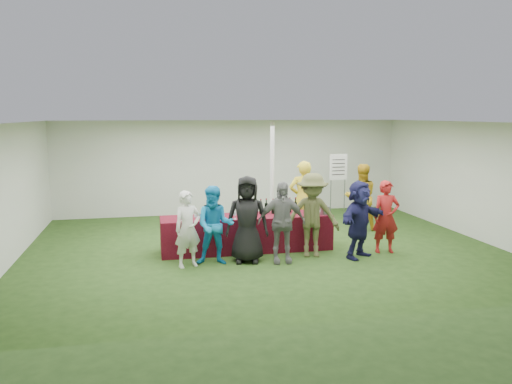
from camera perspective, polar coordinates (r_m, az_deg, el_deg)
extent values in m
plane|color=#284719|center=(10.89, 0.79, -6.39)|extent=(60.00, 60.00, 0.00)
plane|color=white|center=(14.51, -2.76, 2.87)|extent=(10.00, 0.00, 10.00)
plane|color=white|center=(6.84, 8.39, -4.05)|extent=(10.00, 0.00, 10.00)
plane|color=white|center=(10.68, -26.35, -0.22)|extent=(0.00, 8.00, 8.00)
plane|color=white|center=(12.70, 23.36, 1.29)|extent=(0.00, 8.00, 8.00)
plane|color=white|center=(10.51, 0.82, 7.96)|extent=(10.00, 10.00, 0.00)
cylinder|color=silver|center=(11.89, 1.85, 1.54)|extent=(0.10, 0.10, 2.70)
cube|color=maroon|center=(10.61, -1.06, -4.71)|extent=(3.60, 0.80, 0.75)
cylinder|color=black|center=(10.70, 0.56, -1.94)|extent=(0.07, 0.07, 0.22)
cylinder|color=black|center=(10.67, 0.56, -1.15)|extent=(0.03, 0.03, 0.08)
cylinder|color=maroon|center=(10.66, 0.56, -0.87)|extent=(0.03, 0.03, 0.02)
cylinder|color=black|center=(10.78, 1.18, -1.86)|extent=(0.07, 0.07, 0.22)
cylinder|color=black|center=(10.75, 1.18, -1.07)|extent=(0.03, 0.03, 0.08)
cylinder|color=maroon|center=(10.74, 1.18, -0.80)|extent=(0.03, 0.03, 0.02)
cylinder|color=black|center=(10.74, 1.96, -1.90)|extent=(0.07, 0.07, 0.22)
cylinder|color=black|center=(10.71, 1.96, -1.11)|extent=(0.03, 0.03, 0.08)
cylinder|color=maroon|center=(10.70, 1.96, -0.84)|extent=(0.03, 0.03, 0.02)
cylinder|color=black|center=(10.84, 2.28, -1.81)|extent=(0.07, 0.07, 0.22)
cylinder|color=black|center=(10.81, 2.28, -1.02)|extent=(0.03, 0.03, 0.08)
cylinder|color=maroon|center=(10.80, 2.29, -0.75)|extent=(0.03, 0.03, 0.02)
cylinder|color=black|center=(10.80, 2.93, -1.85)|extent=(0.07, 0.07, 0.22)
cylinder|color=black|center=(10.77, 2.93, -1.07)|extent=(0.03, 0.03, 0.08)
cylinder|color=maroon|center=(10.76, 2.93, -0.79)|extent=(0.03, 0.03, 0.02)
cylinder|color=black|center=(10.90, 3.88, -1.75)|extent=(0.07, 0.07, 0.22)
cylinder|color=black|center=(10.88, 3.89, -0.98)|extent=(0.03, 0.03, 0.08)
cylinder|color=maroon|center=(10.87, 3.89, -0.70)|extent=(0.03, 0.03, 0.02)
cylinder|color=black|center=(10.94, 4.53, -1.72)|extent=(0.07, 0.07, 0.22)
cylinder|color=black|center=(10.91, 4.54, -0.95)|extent=(0.03, 0.03, 0.08)
cylinder|color=maroon|center=(10.90, 4.55, -0.68)|extent=(0.03, 0.03, 0.02)
cylinder|color=silver|center=(10.13, -8.52, -3.28)|extent=(0.06, 0.06, 0.00)
cylinder|color=silver|center=(10.12, -8.53, -3.06)|extent=(0.01, 0.01, 0.07)
cylinder|color=silver|center=(10.10, -8.54, -2.62)|extent=(0.06, 0.06, 0.08)
cylinder|color=silver|center=(10.09, -6.91, -3.29)|extent=(0.06, 0.06, 0.00)
cylinder|color=silver|center=(10.08, -6.92, -3.08)|extent=(0.01, 0.01, 0.07)
cylinder|color=silver|center=(10.06, -6.92, -2.63)|extent=(0.06, 0.06, 0.08)
cylinder|color=silver|center=(10.16, -5.17, -3.18)|extent=(0.06, 0.06, 0.00)
cylinder|color=silver|center=(10.15, -5.17, -2.96)|extent=(0.01, 0.01, 0.07)
cylinder|color=silver|center=(10.13, -5.18, -2.52)|extent=(0.06, 0.06, 0.08)
cylinder|color=silver|center=(10.20, -2.43, -3.10)|extent=(0.06, 0.06, 0.00)
cylinder|color=silver|center=(10.19, -2.44, -2.89)|extent=(0.01, 0.01, 0.07)
cylinder|color=silver|center=(10.17, -2.44, -2.45)|extent=(0.06, 0.06, 0.08)
cylinder|color=#44070B|center=(10.18, -2.44, -2.61)|extent=(0.05, 0.05, 0.02)
cylinder|color=silver|center=(10.64, 6.36, -2.64)|extent=(0.06, 0.06, 0.00)
cylinder|color=silver|center=(10.64, 6.36, -2.43)|extent=(0.01, 0.01, 0.07)
cylinder|color=silver|center=(10.62, 6.37, -2.01)|extent=(0.06, 0.06, 0.08)
cylinder|color=#44070B|center=(10.63, 6.37, -2.17)|extent=(0.05, 0.05, 0.02)
cylinder|color=silver|center=(10.59, -1.08, -2.11)|extent=(0.07, 0.07, 0.20)
cylinder|color=silver|center=(10.57, -1.08, -1.49)|extent=(0.03, 0.03, 0.03)
cube|color=white|center=(11.00, 7.24, -2.21)|extent=(0.25, 0.18, 0.03)
cylinder|color=slate|center=(10.75, 7.89, -2.08)|extent=(0.21, 0.21, 0.18)
cylinder|color=slate|center=(13.78, 8.52, -0.90)|extent=(0.02, 0.02, 1.10)
cylinder|color=slate|center=(13.93, 10.06, -0.84)|extent=(0.02, 0.02, 1.10)
cube|color=white|center=(13.73, 9.39, 2.84)|extent=(0.50, 0.02, 0.70)
cube|color=black|center=(13.70, 9.44, 3.66)|extent=(0.36, 0.01, 0.02)
cube|color=black|center=(13.71, 9.43, 3.25)|extent=(0.36, 0.01, 0.02)
cube|color=black|center=(13.72, 9.42, 2.83)|extent=(0.36, 0.01, 0.02)
cube|color=black|center=(13.73, 9.41, 2.42)|extent=(0.36, 0.01, 0.02)
cube|color=black|center=(13.74, 9.39, 2.00)|extent=(0.36, 0.01, 0.02)
imported|color=gold|center=(11.72, 5.38, -0.82)|extent=(0.70, 0.50, 1.80)
imported|color=gold|center=(12.67, 11.91, -0.57)|extent=(0.90, 0.75, 1.66)
imported|color=silver|center=(9.50, -7.80, -4.23)|extent=(0.62, 0.50, 1.46)
imported|color=#1381C0|center=(9.59, -4.70, -3.83)|extent=(0.84, 0.71, 1.53)
imported|color=black|center=(9.69, -1.02, -3.14)|extent=(0.93, 0.70, 1.70)
imported|color=slate|center=(9.68, 2.92, -3.48)|extent=(0.97, 0.47, 1.60)
imported|color=#4D4F2A|center=(10.13, 6.43, -2.65)|extent=(1.21, 0.85, 1.71)
imported|color=#1A1A47|center=(10.20, 11.72, -3.08)|extent=(1.47, 1.20, 1.57)
imported|color=maroon|center=(10.72, 14.64, -2.77)|extent=(0.60, 0.44, 1.51)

